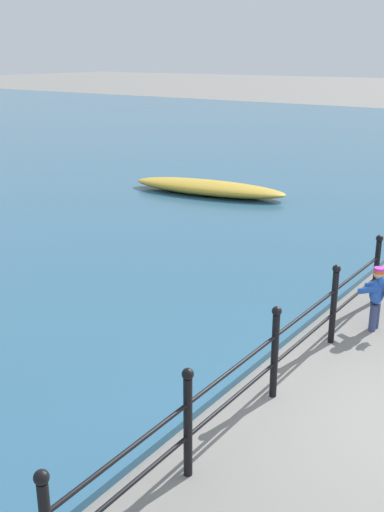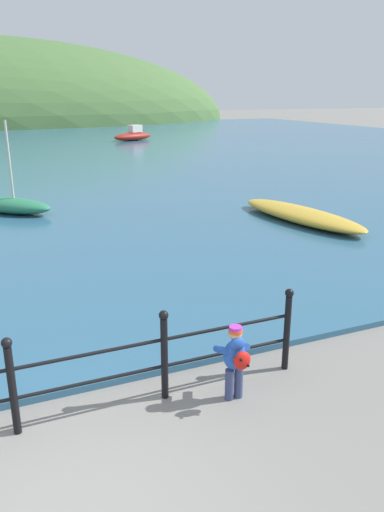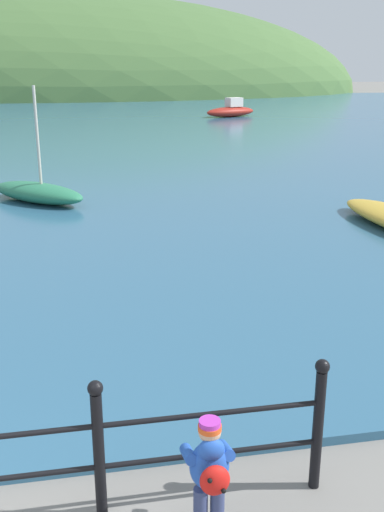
{
  "view_description": "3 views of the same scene",
  "coord_description": "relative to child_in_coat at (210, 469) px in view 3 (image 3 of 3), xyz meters",
  "views": [
    {
      "loc": [
        -6.15,
        -1.45,
        4.04
      ],
      "look_at": [
        1.02,
        3.66,
        1.05
      ],
      "focal_mm": 42.0,
      "sensor_mm": 36.0,
      "label": 1
    },
    {
      "loc": [
        -0.32,
        -3.7,
        3.71
      ],
      "look_at": [
        2.76,
        3.55,
        1.12
      ],
      "focal_mm": 35.0,
      "sensor_mm": 36.0,
      "label": 2
    },
    {
      "loc": [
        1.49,
        -2.5,
        3.47
      ],
      "look_at": [
        2.93,
        5.1,
        0.95
      ],
      "focal_mm": 42.0,
      "sensor_mm": 36.0,
      "label": 3
    }
  ],
  "objects": [
    {
      "name": "water",
      "position": [
        -2.31,
        30.88,
        -0.56
      ],
      "size": [
        80.0,
        60.0,
        0.1
      ],
      "primitive_type": "cube",
      "color": "#2D5B7A",
      "rests_on": "ground"
    },
    {
      "name": "far_hillside",
      "position": [
        -2.31,
        68.69,
        -0.61
      ],
      "size": [
        69.22,
        38.07,
        21.35
      ],
      "color": "#476B38",
      "rests_on": "ground"
    },
    {
      "name": "child_in_coat",
      "position": [
        0.0,
        0.0,
        0.0
      ],
      "size": [
        0.38,
        0.53,
        1.0
      ],
      "color": "navy",
      "rests_on": "ground"
    },
    {
      "name": "boat_far_left",
      "position": [
        8.86,
        34.19,
        -0.13
      ],
      "size": [
        3.75,
        2.48,
        1.17
      ],
      "color": "maroon",
      "rests_on": "water"
    },
    {
      "name": "boat_far_right",
      "position": [
        -1.88,
        11.55,
        -0.25
      ],
      "size": [
        2.78,
        2.73,
        2.83
      ],
      "color": "#287551",
      "rests_on": "water"
    }
  ]
}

